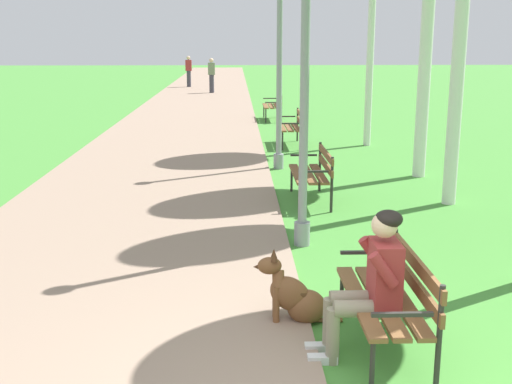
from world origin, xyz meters
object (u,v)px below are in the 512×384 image
Objects in this scene: park_bench_far at (293,125)px; park_bench_furthest at (274,104)px; lamp_post_mid at (279,66)px; pedestrian_distant at (212,76)px; lamp_post_near at (304,75)px; dog_brown at (295,297)px; person_seated_on_near_bench at (371,279)px; park_bench_near at (392,293)px; pedestrian_further_distant at (189,72)px; park_bench_mid at (314,170)px.

park_bench_far and park_bench_furthest have the same top height.
lamp_post_mid is 2.37× the size of pedestrian_distant.
dog_brown is at bearing -97.33° from lamp_post_near.
pedestrian_distant is (-2.49, 15.28, 0.33)m from park_bench_far.
person_seated_on_near_bench is 0.96m from dog_brown.
lamp_post_mid reaches higher than person_seated_on_near_bench.
park_bench_furthest is at bearing 91.69° from park_bench_far.
park_bench_near is at bearing -89.88° from park_bench_furthest.
pedestrian_distant is (-2.17, 26.04, 0.16)m from person_seated_on_near_bench.
pedestrian_further_distant is at bearing 96.90° from lamp_post_near.
pedestrian_further_distant is at bearing 98.49° from park_bench_mid.
park_bench_far is (0.15, 5.55, 0.00)m from park_bench_mid.
dog_brown is (-0.72, -4.55, -0.25)m from park_bench_mid.
pedestrian_distant is (-2.34, 20.82, 0.33)m from park_bench_mid.
park_bench_furthest is at bearing -77.10° from pedestrian_distant.
person_seated_on_near_bench is at bearing -85.24° from pedestrian_distant.
park_bench_furthest is at bearing 90.12° from park_bench_near.
pedestrian_further_distant is at bearing 101.32° from park_bench_far.
park_bench_furthest is 0.91× the size of pedestrian_further_distant.
park_bench_far is 1.81× the size of dog_brown.
lamp_post_near reaches higher than park_bench_near.
park_bench_furthest is 8.07m from lamp_post_mid.
park_bench_furthest is 1.81× the size of dog_brown.
pedestrian_further_distant is at bearing 96.69° from person_seated_on_near_bench.
park_bench_mid is 1.81× the size of dog_brown.
park_bench_furthest is at bearing 90.01° from park_bench_mid.
person_seated_on_near_bench is 0.76× the size of pedestrian_further_distant.
pedestrian_further_distant reaches higher than park_bench_furthest.
pedestrian_further_distant is at bearing 98.52° from lamp_post_mid.
park_bench_far is 5.05m from park_bench_furthest.
pedestrian_distant is (-2.37, 25.92, 0.33)m from park_bench_near.
person_seated_on_near_bench is 8.02m from lamp_post_mid.
park_bench_furthest is 0.91× the size of pedestrian_distant.
park_bench_mid is at bearing -83.58° from pedestrian_distant.
person_seated_on_near_bench is 0.32× the size of lamp_post_mid.
park_bench_far is 0.91× the size of pedestrian_distant.
park_bench_mid is 0.91× the size of pedestrian_distant.
dog_brown is at bearing 143.75° from park_bench_near.
lamp_post_near is (-0.25, 2.97, 1.45)m from person_seated_on_near_bench.
pedestrian_further_distant is (-3.68, 24.66, 0.33)m from park_bench_mid.
lamp_post_near is 27.13m from pedestrian_further_distant.
park_bench_mid is 20.96m from pedestrian_distant.
lamp_post_mid is at bearing -92.79° from park_bench_furthest.
park_bench_far is 0.91× the size of pedestrian_further_distant.
lamp_post_near is (-0.45, 2.86, 1.62)m from park_bench_near.
park_bench_mid is at bearing 79.32° from lamp_post_near.
pedestrian_further_distant is (-3.50, 29.88, 0.16)m from person_seated_on_near_bench.
person_seated_on_near_bench is at bearing -90.63° from park_bench_furthest.
lamp_post_mid reaches higher than park_bench_mid.
lamp_post_near reaches higher than park_bench_far.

